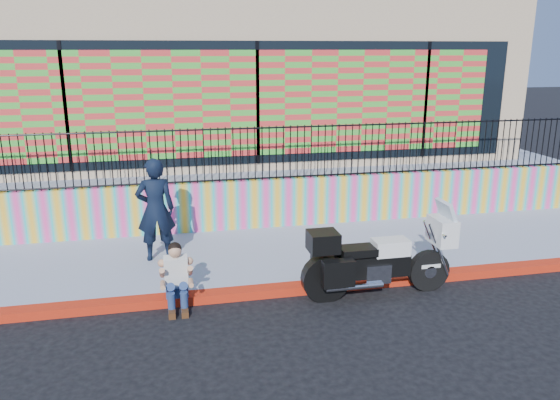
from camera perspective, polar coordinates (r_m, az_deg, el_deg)
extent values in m
plane|color=black|center=(9.61, 2.08, -9.59)|extent=(90.00, 90.00, 0.00)
cube|color=#AD180C|center=(9.58, 2.08, -9.19)|extent=(16.00, 0.30, 0.15)
cube|color=#98A2B7|center=(11.06, 0.00, -5.69)|extent=(16.00, 3.00, 0.15)
cube|color=#FF439B|center=(12.35, -1.55, -0.34)|extent=(16.00, 0.20, 1.10)
cube|color=#98A2B7|center=(17.26, -4.66, 3.96)|extent=(16.00, 10.00, 1.25)
cube|color=tan|center=(16.74, -4.77, 12.66)|extent=(14.00, 8.00, 4.00)
cube|color=black|center=(12.80, -2.36, 10.03)|extent=(12.60, 0.04, 2.80)
cube|color=red|center=(12.77, -2.33, 10.01)|extent=(11.48, 0.02, 2.40)
cylinder|color=black|center=(9.89, 15.26, -7.12)|extent=(0.72, 0.15, 0.72)
cylinder|color=black|center=(9.22, 4.77, -8.30)|extent=(0.72, 0.15, 0.72)
cube|color=black|center=(9.44, 10.26, -6.68)|extent=(1.04, 0.31, 0.37)
cube|color=silver|center=(9.46, 9.92, -7.33)|extent=(0.44, 0.37, 0.33)
cube|color=white|center=(9.40, 11.47, -4.83)|extent=(0.60, 0.35, 0.26)
cube|color=black|center=(9.20, 8.12, -5.27)|extent=(0.60, 0.37, 0.13)
cube|color=white|center=(9.73, 16.59, -3.11)|extent=(0.33, 0.57, 0.46)
cube|color=silver|center=(9.65, 16.98, -1.11)|extent=(0.20, 0.50, 0.37)
cube|color=black|center=(8.95, 4.53, -4.35)|extent=(0.48, 0.46, 0.33)
cube|color=black|center=(8.87, 6.10, -7.64)|extent=(0.53, 0.20, 0.44)
cube|color=black|center=(9.44, 4.87, -6.11)|extent=(0.53, 0.20, 0.44)
cube|color=white|center=(9.85, 15.30, -6.53)|extent=(0.35, 0.18, 0.07)
imported|color=black|center=(10.58, -12.87, -0.98)|extent=(0.76, 0.53, 1.98)
cube|color=navy|center=(9.27, -10.71, -9.22)|extent=(0.36, 0.28, 0.18)
cube|color=silver|center=(9.09, -10.81, -7.32)|extent=(0.38, 0.27, 0.54)
sphere|color=tan|center=(8.92, -10.92, -5.29)|extent=(0.21, 0.21, 0.21)
cube|color=#472814|center=(8.95, -11.21, -11.53)|extent=(0.11, 0.26, 0.10)
cube|color=#472814|center=(8.95, -9.91, -11.45)|extent=(0.11, 0.26, 0.10)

